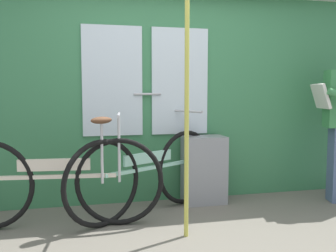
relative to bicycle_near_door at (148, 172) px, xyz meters
The scene contains 5 objects.
train_door_wall 0.91m from the bicycle_near_door, 59.35° to the left, with size 5.38×0.28×2.21m.
bicycle_near_door is the anchor object (origin of this frame).
bicycle_leaning_behind 0.85m from the bicycle_near_door, 168.74° to the right, with size 1.84×0.44×0.97m.
trash_bin_by_wall 0.67m from the bicycle_near_door, 19.79° to the left, with size 0.43×0.28×0.70m, color gray.
handrail_pole 0.93m from the bicycle_near_door, 71.16° to the right, with size 0.04×0.04×2.17m, color #C6C14C.
Camera 1 is at (-0.85, -2.46, 1.15)m, focal length 39.41 mm.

